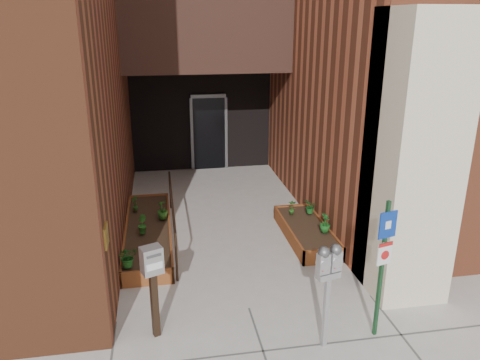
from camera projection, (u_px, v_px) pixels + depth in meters
name	position (u px, v px, depth m)	size (l,w,h in m)	color
ground	(249.00, 308.00, 7.21)	(80.00, 80.00, 0.00)	#9E9991
planter_left	(148.00, 233.00, 9.43)	(0.90, 3.60, 0.30)	brown
planter_right	(306.00, 232.00, 9.47)	(0.80, 2.20, 0.30)	brown
handrail	(172.00, 204.00, 9.26)	(0.04, 3.34, 0.90)	black
parking_meter	(329.00, 270.00, 6.01)	(0.35, 0.20, 1.52)	#A5A5A7
sign_post	(384.00, 256.00, 6.21)	(0.27, 0.10, 2.03)	#153B1F
payment_dropbox	(153.00, 273.00, 6.28)	(0.33, 0.29, 1.38)	black
shrub_left_a	(128.00, 257.00, 7.78)	(0.33, 0.33, 0.36)	#1B5317
shrub_left_b	(142.00, 224.00, 9.00)	(0.20, 0.20, 0.37)	#23601B
shrub_left_c	(162.00, 209.00, 9.65)	(0.22, 0.22, 0.40)	#245317
shrub_left_d	(135.00, 203.00, 10.04)	(0.18, 0.18, 0.35)	#235418
shrub_right_a	(325.00, 223.00, 9.05)	(0.21, 0.21, 0.38)	#17521A
shrub_right_b	(292.00, 207.00, 9.87)	(0.17, 0.17, 0.33)	#27621C
shrub_right_c	(310.00, 207.00, 9.91)	(0.27, 0.27, 0.30)	#18561C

